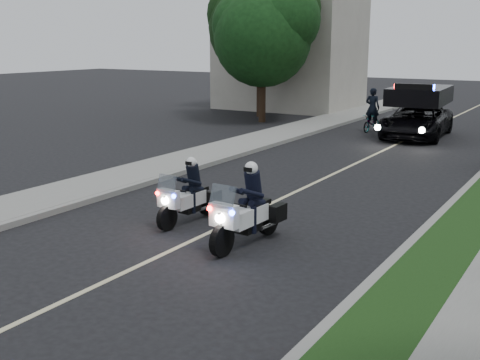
# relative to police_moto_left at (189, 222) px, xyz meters

# --- Properties ---
(ground) EXTENTS (120.00, 120.00, 0.00)m
(ground) POSITION_rel_police_moto_left_xyz_m (0.86, -2.94, 0.00)
(ground) COLOR black
(ground) RESTS_ON ground
(curb_right) EXTENTS (0.20, 60.00, 0.15)m
(curb_right) POSITION_rel_police_moto_left_xyz_m (4.96, 7.06, 0.07)
(curb_right) COLOR gray
(curb_right) RESTS_ON ground
(curb_left) EXTENTS (0.20, 60.00, 0.15)m
(curb_left) POSITION_rel_police_moto_left_xyz_m (-3.24, 7.06, 0.07)
(curb_left) COLOR gray
(curb_left) RESTS_ON ground
(sidewalk_left) EXTENTS (2.00, 60.00, 0.16)m
(sidewalk_left) POSITION_rel_police_moto_left_xyz_m (-4.34, 7.06, 0.08)
(sidewalk_left) COLOR gray
(sidewalk_left) RESTS_ON ground
(building_far) EXTENTS (8.00, 6.00, 7.00)m
(building_far) POSITION_rel_police_moto_left_xyz_m (-9.14, 23.06, 3.50)
(building_far) COLOR #A8A396
(building_far) RESTS_ON ground
(lane_marking) EXTENTS (0.12, 50.00, 0.01)m
(lane_marking) POSITION_rel_police_moto_left_xyz_m (0.86, 7.06, 0.00)
(lane_marking) COLOR #BFB78C
(lane_marking) RESTS_ON ground
(police_moto_left) EXTENTS (0.72, 1.84, 1.54)m
(police_moto_left) POSITION_rel_police_moto_left_xyz_m (0.00, 0.00, 0.00)
(police_moto_left) COLOR silver
(police_moto_left) RESTS_ON ground
(police_moto_right) EXTENTS (0.84, 2.10, 1.75)m
(police_moto_right) POSITION_rel_police_moto_left_xyz_m (1.97, -0.63, 0.00)
(police_moto_right) COLOR white
(police_moto_right) RESTS_ON ground
(police_suv) EXTENTS (2.82, 5.46, 2.57)m
(police_suv) POSITION_rel_police_moto_left_xyz_m (0.99, 15.48, 0.00)
(police_suv) COLOR black
(police_suv) RESTS_ON ground
(bicycle) EXTENTS (0.70, 1.58, 0.80)m
(bicycle) POSITION_rel_police_moto_left_xyz_m (-1.24, 16.06, 0.00)
(bicycle) COLOR black
(bicycle) RESTS_ON ground
(cyclist) EXTENTS (0.67, 0.45, 1.83)m
(cyclist) POSITION_rel_police_moto_left_xyz_m (-1.24, 16.06, 0.00)
(cyclist) COLOR black
(cyclist) RESTS_ON ground
(tree_left_near) EXTENTS (6.39, 6.39, 8.36)m
(tree_left_near) POSITION_rel_police_moto_left_xyz_m (-7.28, 16.28, 0.00)
(tree_left_near) COLOR #143D15
(tree_left_near) RESTS_ON ground
(tree_left_far) EXTENTS (6.59, 6.59, 9.42)m
(tree_left_far) POSITION_rel_police_moto_left_xyz_m (-8.54, 18.24, 0.00)
(tree_left_far) COLOR black
(tree_left_far) RESTS_ON ground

